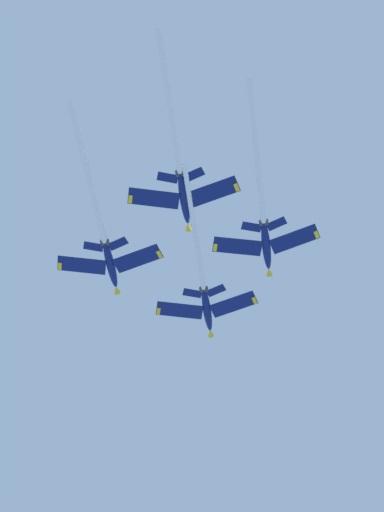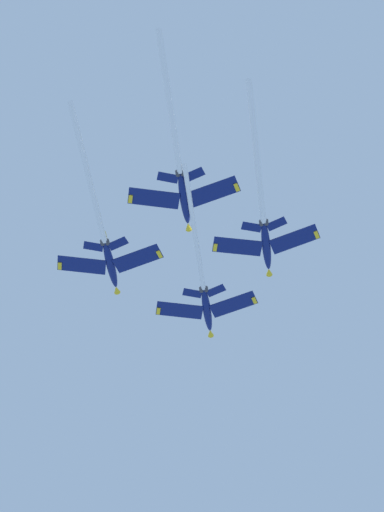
{
  "view_description": "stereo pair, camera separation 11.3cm",
  "coord_description": "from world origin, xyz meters",
  "px_view_note": "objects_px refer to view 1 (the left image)",
  "views": [
    {
      "loc": [
        -43.22,
        29.93,
        1.95
      ],
      "look_at": [
        10.53,
        -22.26,
        170.18
      ],
      "focal_mm": 69.67,
      "sensor_mm": 36.0,
      "label": 1
    },
    {
      "loc": [
        -43.14,
        30.01,
        1.95
      ],
      "look_at": [
        10.53,
        -22.26,
        170.18
      ],
      "focal_mm": 69.67,
      "sensor_mm": 36.0,
      "label": 2
    }
  ],
  "objects_px": {
    "jet_slot": "(179,164)",
    "jet_lead": "(203,285)",
    "jet_left_wing": "(102,230)",
    "jet_right_wing": "(262,209)"
  },
  "relations": [
    {
      "from": "jet_slot",
      "to": "jet_lead",
      "type": "bearing_deg",
      "value": -53.26
    },
    {
      "from": "jet_lead",
      "to": "jet_slot",
      "type": "distance_m",
      "value": 29.07
    },
    {
      "from": "jet_left_wing",
      "to": "jet_slot",
      "type": "relative_size",
      "value": 1.07
    },
    {
      "from": "jet_lead",
      "to": "jet_left_wing",
      "type": "xyz_separation_m",
      "value": [
        3.5,
        22.27,
        -4.38
      ]
    },
    {
      "from": "jet_left_wing",
      "to": "jet_right_wing",
      "type": "xyz_separation_m",
      "value": [
        -23.2,
        -17.72,
        -0.39
      ]
    },
    {
      "from": "jet_left_wing",
      "to": "jet_right_wing",
      "type": "relative_size",
      "value": 1.0
    },
    {
      "from": "jet_lead",
      "to": "jet_right_wing",
      "type": "bearing_deg",
      "value": 167.0
    },
    {
      "from": "jet_lead",
      "to": "jet_left_wing",
      "type": "distance_m",
      "value": 22.96
    },
    {
      "from": "jet_lead",
      "to": "jet_left_wing",
      "type": "height_order",
      "value": "jet_lead"
    },
    {
      "from": "jet_lead",
      "to": "jet_right_wing",
      "type": "xyz_separation_m",
      "value": [
        -19.7,
        4.55,
        -4.77
      ]
    }
  ]
}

